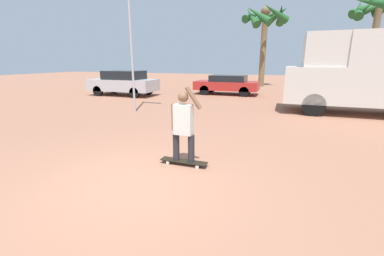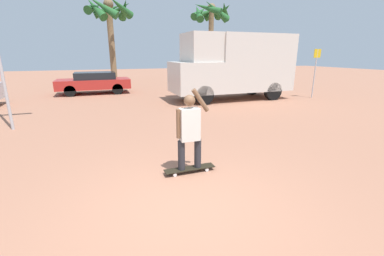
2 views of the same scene
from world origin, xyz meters
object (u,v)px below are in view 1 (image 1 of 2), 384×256
Objects in this scene: person_skateboarder at (183,123)px; flagpole at (131,15)px; parked_car_red at (227,84)px; palm_tree_near_van at (379,11)px; camper_van at (373,71)px; parked_car_silver at (123,83)px; skateboard at (184,161)px; palm_tree_center_background at (266,20)px.

person_skateboarder is 0.23× the size of flagpole.
palm_tree_near_van is (8.33, 1.44, 4.22)m from parked_car_red.
flagpole is (-9.35, -2.76, 2.19)m from camper_van.
flagpole is at bearing -107.99° from parked_car_red.
parked_car_silver reaches higher than parked_car_red.
skateboard is 12.38m from parked_car_silver.
palm_tree_near_van is (6.56, 13.68, 3.98)m from person_skateboarder.
flagpole is at bearing -106.14° from palm_tree_center_background.
skateboard is at bearing -0.00° from person_skateboarder.
parked_car_red is 8.45m from flagpole.
parked_car_silver is (-7.97, 9.44, 0.75)m from skateboard.
skateboard is 0.17× the size of camper_van.
skateboard is 0.15× the size of palm_tree_center_background.
skateboard is 9.35m from camper_van.
palm_tree_center_background reaches higher than palm_tree_near_van.
flagpole is at bearing -163.57° from camper_van.
person_skateboarder is 19.35m from palm_tree_center_background.
parked_car_red is at bearing 24.28° from parked_car_silver.
parked_car_red is (-1.77, 12.24, 0.62)m from skateboard.
parked_car_red is (-1.77, 12.24, -0.23)m from person_skateboarder.
parked_car_silver is (-6.20, -2.80, 0.13)m from parked_car_red.
palm_tree_center_background is (-6.69, 5.13, 0.53)m from palm_tree_near_van.
parked_car_silver is at bearing 129.52° from flagpole.
palm_tree_near_van is 8.44m from palm_tree_center_background.
parked_car_red is at bearing -104.01° from palm_tree_center_background.
flagpole reaches higher than camper_van.
palm_tree_center_background is 14.62m from flagpole.
camper_van reaches higher than skateboard.
person_skateboarder is 0.27× the size of palm_tree_near_van.
palm_tree_center_background is at bearing 90.40° from skateboard.
skateboard is at bearing -49.82° from parked_car_silver.
flagpole is (-4.18, 4.84, 3.91)m from skateboard.
camper_van is 1.44× the size of parked_car_silver.
parked_car_silver is at bearing -155.72° from parked_car_red.
camper_van is (5.17, 7.60, 1.72)m from skateboard.
palm_tree_near_van is at bearing 64.40° from skateboard.
person_skateboarder reaches higher than parked_car_red.
skateboard is 0.24× the size of parked_car_silver.
palm_tree_center_background is at bearing 90.40° from person_skateboarder.
palm_tree_center_background reaches higher than parked_car_silver.
palm_tree_near_van is at bearing 64.40° from person_skateboarder.
skateboard is at bearing -124.26° from camper_van.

